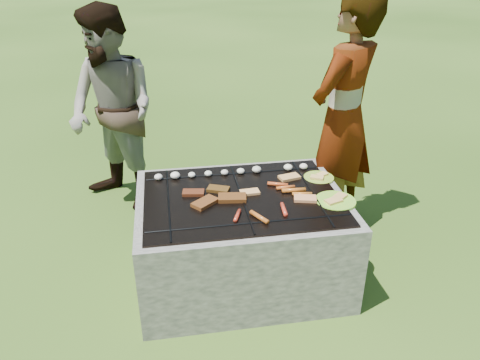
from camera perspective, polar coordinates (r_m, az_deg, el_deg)
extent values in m
plane|color=#234210|center=(3.25, 0.15, -11.46)|extent=(60.00, 60.00, 0.00)
cube|color=#A0998E|center=(3.42, -1.00, -3.28)|extent=(1.30, 0.18, 0.60)
cube|color=#A6A093|center=(2.75, 1.61, -11.79)|extent=(1.30, 0.18, 0.60)
cube|color=#A89F95|center=(3.05, -10.38, -7.93)|extent=(0.18, 0.64, 0.60)
cube|color=#9E978C|center=(3.20, 10.14, -6.04)|extent=(0.18, 0.64, 0.60)
cube|color=black|center=(3.11, 0.15, -8.00)|extent=(0.94, 0.64, 0.48)
sphere|color=#FF5914|center=(2.99, 0.16, -4.54)|extent=(0.10, 0.10, 0.10)
cube|color=black|center=(2.91, 0.16, -2.09)|extent=(1.20, 0.90, 0.01)
cylinder|color=black|center=(2.88, -8.71, -2.67)|extent=(0.01, 0.88, 0.01)
cylinder|color=black|center=(2.91, 0.16, -1.98)|extent=(0.01, 0.88, 0.01)
cylinder|color=black|center=(3.01, 8.64, -1.28)|extent=(0.01, 0.88, 0.01)
cylinder|color=black|center=(2.64, 1.33, -5.30)|extent=(1.18, 0.01, 0.01)
cylinder|color=black|center=(3.19, -0.80, 0.76)|extent=(1.18, 0.01, 0.01)
ellipsoid|color=silver|center=(3.15, -9.92, 0.37)|extent=(0.05, 0.05, 0.04)
ellipsoid|color=white|center=(3.15, -7.91, 0.58)|extent=(0.06, 0.06, 0.04)
ellipsoid|color=white|center=(3.16, -5.89, 0.64)|extent=(0.05, 0.05, 0.03)
ellipsoid|color=white|center=(3.16, -3.89, 0.80)|extent=(0.05, 0.05, 0.04)
ellipsoid|color=silver|center=(3.17, -1.89, 0.95)|extent=(0.05, 0.05, 0.04)
ellipsoid|color=white|center=(3.19, 0.08, 1.10)|extent=(0.05, 0.05, 0.04)
ellipsoid|color=beige|center=(3.21, 2.04, 1.30)|extent=(0.06, 0.06, 0.04)
ellipsoid|color=white|center=(3.26, 5.88, 1.56)|extent=(0.06, 0.06, 0.04)
ellipsoid|color=white|center=(3.29, 7.75, 1.67)|extent=(0.06, 0.06, 0.04)
cube|color=maroon|center=(2.95, -5.71, -1.55)|extent=(0.14, 0.10, 0.02)
cube|color=brown|center=(2.98, -2.67, -1.13)|extent=(0.16, 0.12, 0.02)
cube|color=#9E541C|center=(2.83, -4.28, -2.76)|extent=(0.18, 0.17, 0.02)
cube|color=#994F1B|center=(2.87, -0.96, -2.18)|extent=(0.18, 0.12, 0.03)
cylinder|color=#D25E22|center=(3.04, 4.62, -0.52)|extent=(0.13, 0.07, 0.02)
cylinder|color=orange|center=(3.00, 5.58, -0.91)|extent=(0.12, 0.03, 0.02)
cylinder|color=#B9691E|center=(2.97, 6.57, -1.24)|extent=(0.15, 0.04, 0.03)
cylinder|color=orange|center=(2.94, 7.58, -1.68)|extent=(0.13, 0.04, 0.02)
cylinder|color=#F14227|center=(2.76, 5.37, -3.60)|extent=(0.04, 0.14, 0.02)
cylinder|color=red|center=(2.69, -0.32, -4.35)|extent=(0.07, 0.12, 0.02)
cylinder|color=orange|center=(2.67, 2.36, -4.53)|extent=(0.09, 0.14, 0.03)
cube|color=#EAAA77|center=(2.94, 1.19, -1.48)|extent=(0.12, 0.08, 0.02)
cube|color=tan|center=(2.89, 7.95, -2.25)|extent=(0.15, 0.11, 0.02)
cube|color=tan|center=(3.14, 6.04, 0.34)|extent=(0.15, 0.11, 0.02)
cylinder|color=gold|center=(3.19, 9.58, 0.27)|extent=(0.21, 0.21, 0.01)
cube|color=#F4C97C|center=(3.17, 9.37, 0.32)|extent=(0.10, 0.09, 0.01)
cube|color=#FADD80|center=(3.21, 9.99, 0.69)|extent=(0.09, 0.08, 0.01)
cylinder|color=#CCD532|center=(2.92, 11.55, -2.54)|extent=(0.26, 0.26, 0.02)
cube|color=#E5D575|center=(2.89, 11.34, -2.51)|extent=(0.12, 0.09, 0.02)
cube|color=#DCB470|center=(2.94, 12.00, -2.05)|extent=(0.12, 0.11, 0.02)
imported|color=gray|center=(3.49, 12.46, 7.39)|extent=(0.77, 0.74, 1.78)
imported|color=#A59389|center=(3.89, -15.25, 8.01)|extent=(1.00, 1.01, 1.64)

